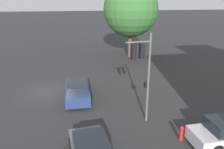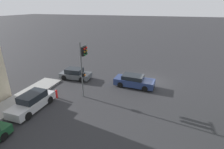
% 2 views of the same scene
% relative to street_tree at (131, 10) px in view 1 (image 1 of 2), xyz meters
% --- Properties ---
extents(ground_plane, '(300.00, 300.00, 0.00)m').
position_rel_street_tree_xyz_m(ground_plane, '(10.61, -10.47, -6.42)').
color(ground_plane, '#28282B').
extents(street_tree, '(7.27, 7.27, 10.07)m').
position_rel_street_tree_xyz_m(street_tree, '(0.00, 0.00, 0.00)').
color(street_tree, '#4C3823').
rests_on(street_tree, ground_plane).
extents(traffic_signal, '(0.62, 1.73, 5.80)m').
position_rel_street_tree_xyz_m(traffic_signal, '(16.85, -4.39, -2.41)').
color(traffic_signal, '#515456').
rests_on(traffic_signal, ground_plane).
extents(crossing_car_0, '(4.75, 2.12, 1.42)m').
position_rel_street_tree_xyz_m(crossing_car_0, '(12.31, -8.11, -5.73)').
color(crossing_car_0, navy).
rests_on(crossing_car_0, ground_plane).
extents(fire_hydrant, '(0.22, 0.22, 0.92)m').
position_rel_street_tree_xyz_m(fire_hydrant, '(19.36, -2.77, -5.93)').
color(fire_hydrant, red).
rests_on(fire_hydrant, ground_plane).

